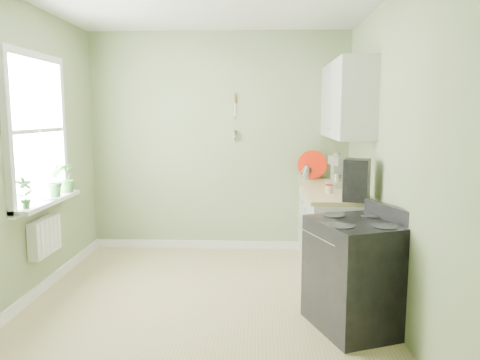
{
  "coord_description": "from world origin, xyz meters",
  "views": [
    {
      "loc": [
        0.5,
        -4.0,
        1.71
      ],
      "look_at": [
        0.31,
        0.55,
        1.06
      ],
      "focal_mm": 35.0,
      "sensor_mm": 36.0,
      "label": 1
    }
  ],
  "objects_px": {
    "stand_mixer": "(338,173)",
    "kettle": "(306,172)",
    "coffee_maker": "(356,181)",
    "stove": "(356,274)"
  },
  "relations": [
    {
      "from": "stand_mixer",
      "to": "kettle",
      "type": "distance_m",
      "value": 0.67
    },
    {
      "from": "stand_mixer",
      "to": "kettle",
      "type": "height_order",
      "value": "stand_mixer"
    },
    {
      "from": "kettle",
      "to": "coffee_maker",
      "type": "relative_size",
      "value": 0.44
    },
    {
      "from": "stove",
      "to": "stand_mixer",
      "type": "bearing_deg",
      "value": 86.62
    },
    {
      "from": "kettle",
      "to": "coffee_maker",
      "type": "xyz_separation_m",
      "value": [
        0.32,
        -1.42,
        0.1
      ]
    },
    {
      "from": "coffee_maker",
      "to": "kettle",
      "type": "bearing_deg",
      "value": 102.72
    },
    {
      "from": "stove",
      "to": "kettle",
      "type": "height_order",
      "value": "kettle"
    },
    {
      "from": "stand_mixer",
      "to": "coffee_maker",
      "type": "xyz_separation_m",
      "value": [
        0.03,
        -0.82,
        0.03
      ]
    },
    {
      "from": "kettle",
      "to": "coffee_maker",
      "type": "bearing_deg",
      "value": -77.28
    },
    {
      "from": "coffee_maker",
      "to": "stove",
      "type": "bearing_deg",
      "value": -99.75
    }
  ]
}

